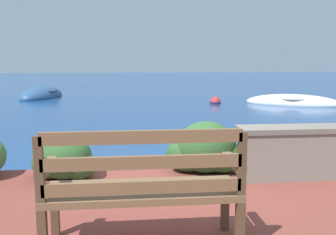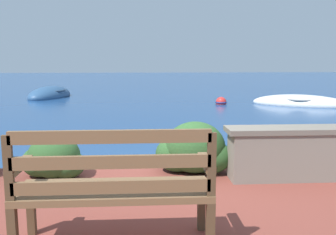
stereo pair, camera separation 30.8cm
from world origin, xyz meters
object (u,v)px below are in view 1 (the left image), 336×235
object	(u,v)px
park_bench	(143,186)
mooring_buoy	(215,102)
rowboat_mid	(42,96)
rowboat_nearest	(293,103)

from	to	relation	value
park_bench	mooring_buoy	bearing A→B (deg)	78.08
rowboat_mid	mooring_buoy	world-z (taller)	rowboat_mid
rowboat_nearest	rowboat_mid	world-z (taller)	rowboat_mid
park_bench	mooring_buoy	size ratio (longest dim) A/B	3.39
rowboat_mid	park_bench	bearing A→B (deg)	-149.59
park_bench	rowboat_mid	xyz separation A→B (m)	(-3.75, 13.42, -0.63)
park_bench	rowboat_mid	bearing A→B (deg)	109.45
rowboat_mid	mooring_buoy	xyz separation A→B (m)	(6.75, -2.81, -0.00)
rowboat_mid	mooring_buoy	bearing A→B (deg)	-97.78
park_bench	rowboat_nearest	world-z (taller)	park_bench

